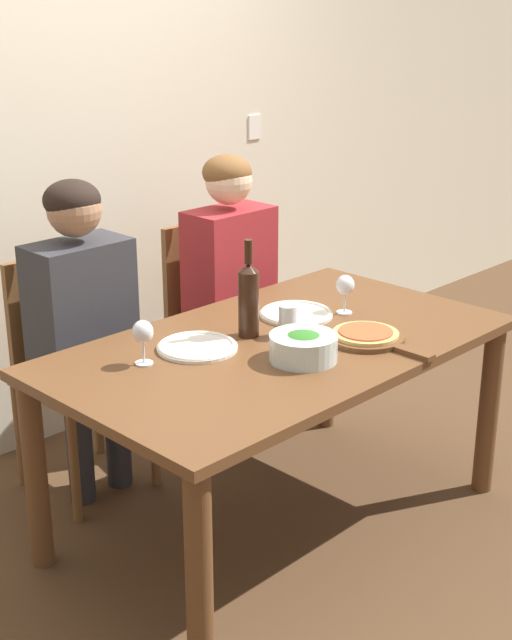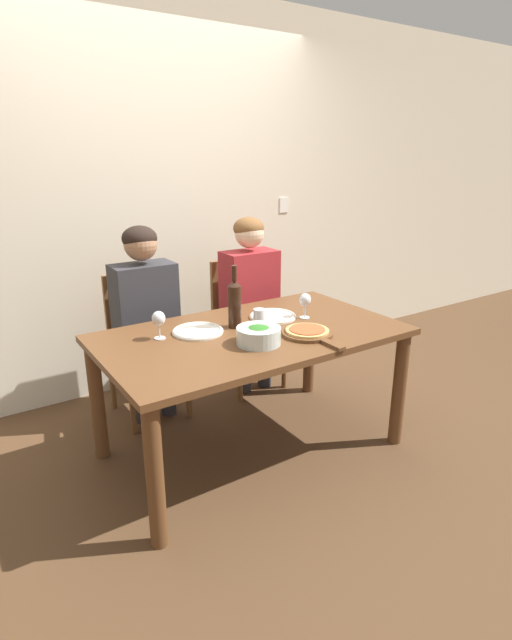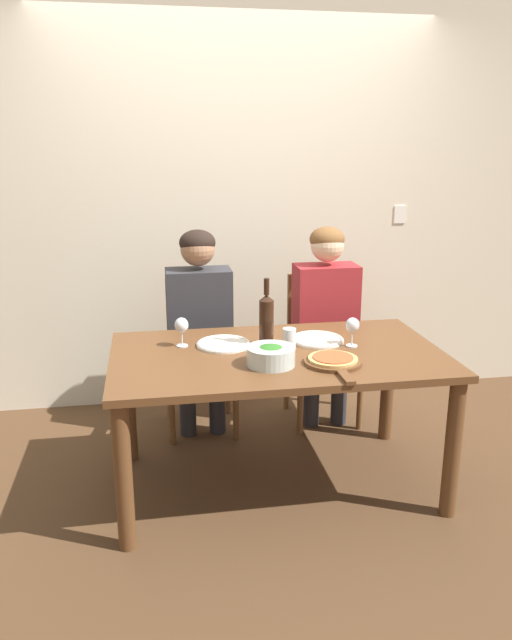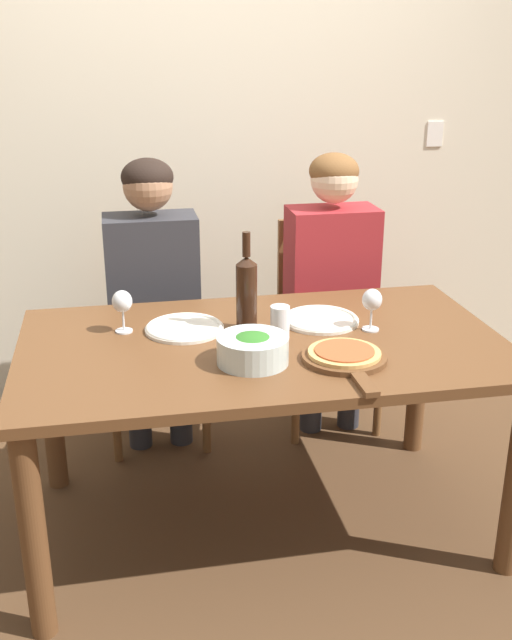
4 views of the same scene
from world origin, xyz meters
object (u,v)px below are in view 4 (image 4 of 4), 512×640
at_px(water_tumbler, 280,322).
at_px(broccoli_bowl, 253,349).
at_px(chair_left, 154,325).
at_px(dinner_plate_left, 185,328).
at_px(pizza_on_board, 345,357).
at_px(chair_right, 324,313).
at_px(person_man, 332,268).
at_px(wine_glass_right, 372,302).
at_px(person_woman, 153,278).
at_px(wine_bottle, 247,291).
at_px(wine_glass_left, 122,303).
at_px(dinner_plate_right, 321,319).

bearing_deg(water_tumbler, broccoli_bowl, -124.54).
distance_m(chair_left, broccoli_bowl, 1.05).
height_order(dinner_plate_left, pizza_on_board, pizza_on_board).
xyz_separation_m(chair_right, person_man, (0.00, -0.11, 0.25)).
relative_size(pizza_on_board, wine_glass_right, 2.73).
distance_m(person_woman, wine_glass_right, 0.99).
bearing_deg(dinner_plate_left, water_tumbler, -22.68).
bearing_deg(broccoli_bowl, chair_right, 62.22).
relative_size(person_woman, wine_bottle, 3.55).
distance_m(broccoli_bowl, water_tumbler, 0.23).
height_order(pizza_on_board, wine_glass_right, wine_glass_right).
distance_m(chair_left, wine_glass_left, 0.73).
bearing_deg(chair_left, person_man, -8.02).
bearing_deg(chair_left, broccoli_bowl, -75.28).
distance_m(chair_left, person_woman, 0.27).
bearing_deg(pizza_on_board, person_man, 76.07).
bearing_deg(wine_glass_left, chair_right, 34.96).
bearing_deg(chair_right, water_tumbler, -116.03).
relative_size(person_woman, dinner_plate_left, 4.51).
xyz_separation_m(dinner_plate_right, wine_glass_left, (-0.70, 0.04, 0.10)).
height_order(person_woman, dinner_plate_right, person_woman).
distance_m(broccoli_bowl, dinner_plate_right, 0.44).
xyz_separation_m(broccoli_bowl, dinner_plate_left, (-0.18, 0.32, -0.04)).
xyz_separation_m(pizza_on_board, water_tumbler, (-0.16, 0.23, 0.04)).
height_order(wine_bottle, pizza_on_board, wine_bottle).
height_order(wine_bottle, broccoli_bowl, wine_bottle).
bearing_deg(wine_glass_right, water_tumbler, -178.19).
xyz_separation_m(person_man, dinner_plate_right, (-0.21, -0.56, -0.02)).
relative_size(dinner_plate_left, wine_glass_right, 1.83).
relative_size(person_woman, broccoli_bowl, 5.48).
bearing_deg(wine_glass_left, dinner_plate_left, -7.38).
relative_size(person_man, wine_bottle, 3.55).
xyz_separation_m(dinner_plate_right, pizza_on_board, (-0.02, -0.35, 0.01)).
bearing_deg(person_woman, dinner_plate_right, -44.86).
relative_size(dinner_plate_right, pizza_on_board, 0.67).
bearing_deg(chair_right, person_woman, -171.98).
distance_m(broccoli_bowl, dinner_plate_left, 0.37).
bearing_deg(person_man, wine_glass_left, -149.93).
bearing_deg(chair_left, chair_right, 0.00).
relative_size(broccoli_bowl, dinner_plate_right, 0.82).
height_order(broccoli_bowl, dinner_plate_right, broccoli_bowl).
relative_size(person_woman, water_tumbler, 10.93).
bearing_deg(dinner_plate_left, person_woman, 97.75).
bearing_deg(dinner_plate_left, wine_glass_left, 172.62).
bearing_deg(pizza_on_board, broccoli_bowl, 171.44).
height_order(chair_left, wine_glass_left, chair_left).
bearing_deg(chair_left, wine_bottle, -67.26).
bearing_deg(chair_right, broccoli_bowl, -117.78).
relative_size(chair_left, chair_right, 1.00).
bearing_deg(broccoli_bowl, chair_left, 104.72).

